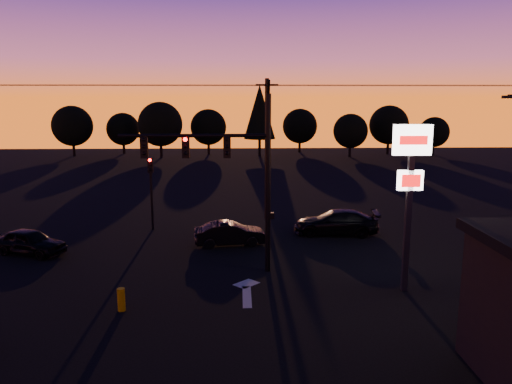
% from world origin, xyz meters
% --- Properties ---
extents(ground, '(120.00, 120.00, 0.00)m').
position_xyz_m(ground, '(0.00, 0.00, 0.00)').
color(ground, black).
rests_on(ground, ground).
extents(lane_arrow, '(1.20, 3.10, 0.01)m').
position_xyz_m(lane_arrow, '(0.50, 1.67, 0.01)').
color(lane_arrow, beige).
rests_on(lane_arrow, ground).
extents(traffic_signal_mast, '(6.79, 0.52, 8.58)m').
position_xyz_m(traffic_signal_mast, '(-0.10, 3.99, 4.94)').
color(traffic_signal_mast, black).
rests_on(traffic_signal_mast, ground).
extents(secondary_signal, '(0.30, 0.31, 4.35)m').
position_xyz_m(secondary_signal, '(-5.00, 11.49, 2.86)').
color(secondary_signal, black).
rests_on(secondary_signal, ground).
extents(pylon_sign, '(1.50, 0.28, 6.80)m').
position_xyz_m(pylon_sign, '(7.00, 1.50, 4.91)').
color(pylon_sign, black).
rests_on(pylon_sign, ground).
extents(utility_pole_1, '(1.40, 0.26, 9.00)m').
position_xyz_m(utility_pole_1, '(2.00, 14.00, 4.59)').
color(utility_pole_1, black).
rests_on(utility_pole_1, ground).
extents(power_wires, '(36.00, 1.22, 0.07)m').
position_xyz_m(power_wires, '(2.00, 14.00, 8.57)').
color(power_wires, black).
rests_on(power_wires, ground).
extents(bollard, '(0.29, 0.29, 0.87)m').
position_xyz_m(bollard, '(-4.20, -0.15, 0.44)').
color(bollard, '#AE8500').
rests_on(bollard, ground).
extents(tree_0, '(5.36, 5.36, 6.74)m').
position_xyz_m(tree_0, '(-22.00, 50.00, 4.06)').
color(tree_0, black).
rests_on(tree_0, ground).
extents(tree_1, '(4.54, 4.54, 5.71)m').
position_xyz_m(tree_1, '(-16.00, 53.00, 3.43)').
color(tree_1, black).
rests_on(tree_1, ground).
extents(tree_2, '(5.77, 5.78, 7.26)m').
position_xyz_m(tree_2, '(-10.00, 48.00, 4.37)').
color(tree_2, black).
rests_on(tree_2, ground).
extents(tree_3, '(4.95, 4.95, 6.22)m').
position_xyz_m(tree_3, '(-4.00, 52.00, 3.75)').
color(tree_3, black).
rests_on(tree_3, ground).
extents(tree_4, '(4.18, 4.18, 9.50)m').
position_xyz_m(tree_4, '(3.00, 49.00, 5.93)').
color(tree_4, black).
rests_on(tree_4, ground).
extents(tree_5, '(4.95, 4.95, 6.22)m').
position_xyz_m(tree_5, '(9.00, 54.00, 3.75)').
color(tree_5, black).
rests_on(tree_5, ground).
extents(tree_6, '(4.54, 4.54, 5.71)m').
position_xyz_m(tree_6, '(15.00, 48.00, 3.43)').
color(tree_6, black).
rests_on(tree_6, ground).
extents(tree_7, '(5.36, 5.36, 6.74)m').
position_xyz_m(tree_7, '(21.00, 51.00, 4.06)').
color(tree_7, black).
rests_on(tree_7, ground).
extents(tree_8, '(4.12, 4.12, 5.19)m').
position_xyz_m(tree_8, '(27.00, 50.00, 3.12)').
color(tree_8, black).
rests_on(tree_8, ground).
extents(car_left, '(4.07, 2.76, 1.29)m').
position_xyz_m(car_left, '(-10.41, 6.91, 0.64)').
color(car_left, black).
rests_on(car_left, ground).
extents(car_mid, '(3.97, 1.85, 1.26)m').
position_xyz_m(car_mid, '(-0.29, 8.15, 0.63)').
color(car_mid, black).
rests_on(car_mid, ground).
extents(car_right, '(5.04, 2.46, 1.41)m').
position_xyz_m(car_right, '(5.83, 10.13, 0.71)').
color(car_right, black).
rests_on(car_right, ground).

